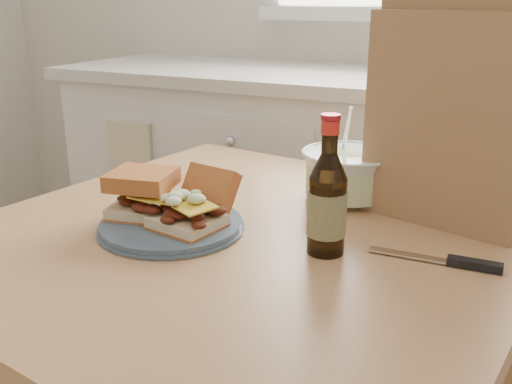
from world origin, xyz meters
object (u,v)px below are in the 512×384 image
at_px(coleslaw_bowl, 348,176).
at_px(beer_bottle, 327,203).
at_px(dining_table, 244,289).
at_px(paper_bag, 460,117).
at_px(plate, 172,225).

distance_m(coleslaw_bowl, beer_bottle, 0.27).
bearing_deg(dining_table, coleslaw_bowl, 74.54).
bearing_deg(coleslaw_bowl, paper_bag, 1.94).
distance_m(dining_table, paper_bag, 0.50).
xyz_separation_m(plate, paper_bag, (0.43, 0.30, 0.18)).
relative_size(plate, paper_bag, 0.68).
xyz_separation_m(dining_table, paper_bag, (0.31, 0.26, 0.30)).
bearing_deg(beer_bottle, dining_table, 154.75).
bearing_deg(beer_bottle, plate, 167.23).
xyz_separation_m(plate, coleslaw_bowl, (0.23, 0.30, 0.04)).
height_order(dining_table, beer_bottle, beer_bottle).
bearing_deg(plate, dining_table, 21.56).
xyz_separation_m(coleslaw_bowl, paper_bag, (0.20, 0.01, 0.14)).
relative_size(dining_table, plate, 4.21).
relative_size(dining_table, coleslaw_bowl, 5.48).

